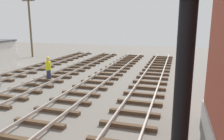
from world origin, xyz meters
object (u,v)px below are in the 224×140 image
at_px(track_worker_foreground, 48,69).
at_px(parked_car_white, 0,51).
at_px(utility_pole_far, 30,26).
at_px(signal_mast, 182,101).

bearing_deg(track_worker_foreground, parked_car_white, 146.46).
bearing_deg(utility_pole_far, signal_mast, -50.09).
distance_m(signal_mast, utility_pole_far, 28.75).
distance_m(signal_mast, parked_car_white, 29.94).
bearing_deg(track_worker_foreground, utility_pole_far, 131.58).
bearing_deg(utility_pole_far, track_worker_foreground, -48.42).
relative_size(signal_mast, parked_car_white, 1.36).
xyz_separation_m(signal_mast, track_worker_foreground, (-9.49, 11.96, -2.63)).
height_order(signal_mast, utility_pole_far, utility_pole_far).
xyz_separation_m(utility_pole_far, track_worker_foreground, (8.95, -10.09, -3.03)).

